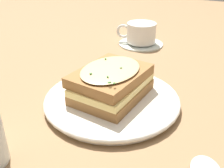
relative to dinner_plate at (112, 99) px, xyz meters
The scene contains 4 objects.
ground_plane 0.04m from the dinner_plate, 127.30° to the right, with size 2.40×2.40×0.00m, color olive.
dinner_plate is the anchor object (origin of this frame).
sandwich 0.04m from the dinner_plate, 120.67° to the right, with size 0.17×0.14×0.06m.
teacup_with_saucer 0.36m from the dinner_plate, behind, with size 0.14×0.15×0.07m.
Camera 1 is at (0.43, 0.21, 0.28)m, focal length 42.00 mm.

